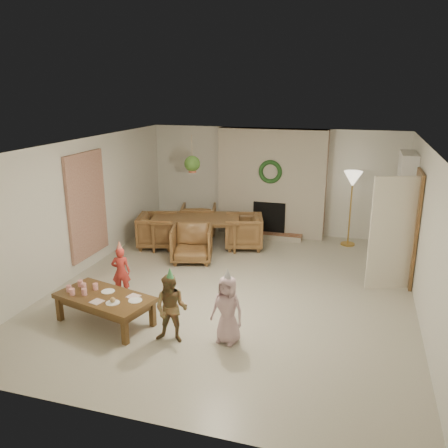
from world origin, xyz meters
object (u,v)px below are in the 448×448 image
at_px(dining_chair_near, 192,244).
at_px(dining_chair_left, 157,231).
at_px(coffee_table_top, 104,298).
at_px(dining_table, 196,233).
at_px(child_pink, 227,310).
at_px(dining_chair_far, 199,220).
at_px(child_plaid, 171,309).
at_px(dining_chair_right, 243,231).
at_px(child_red, 121,272).

distance_m(dining_chair_near, dining_chair_left, 1.19).
bearing_deg(dining_chair_left, dining_chair_near, -135.00).
bearing_deg(coffee_table_top, dining_table, 102.32).
xyz_separation_m(coffee_table_top, child_pink, (1.89, 0.02, 0.07)).
bearing_deg(dining_chair_far, child_plaid, 90.13).
bearing_deg(coffee_table_top, child_plaid, 5.10).
bearing_deg(child_plaid, dining_chair_right, 85.64).
bearing_deg(child_pink, child_red, 168.81).
relative_size(dining_chair_right, child_red, 0.95).
distance_m(coffee_table_top, child_pink, 1.89).
height_order(dining_chair_left, coffee_table_top, dining_chair_left).
height_order(dining_chair_left, child_plaid, child_plaid).
relative_size(dining_chair_near, child_pink, 0.84).
bearing_deg(child_pink, dining_chair_near, 131.30).
relative_size(coffee_table_top, child_red, 1.69).
bearing_deg(child_red, dining_chair_far, -110.97).
bearing_deg(dining_table, dining_chair_far, 90.00).
bearing_deg(dining_chair_near, coffee_table_top, -112.06).
distance_m(dining_table, child_red, 2.69).
xyz_separation_m(dining_table, child_plaid, (1.03, -3.78, 0.16)).
relative_size(dining_chair_left, dining_chair_right, 1.00).
height_order(dining_table, child_red, child_red).
height_order(dining_chair_near, child_red, child_red).
bearing_deg(dining_chair_right, dining_table, -90.00).
distance_m(dining_table, child_plaid, 3.92).
xyz_separation_m(dining_chair_left, child_plaid, (1.84, -3.56, 0.12)).
distance_m(dining_chair_left, dining_chair_right, 1.89).
relative_size(coffee_table_top, child_plaid, 1.48).
xyz_separation_m(dining_chair_near, child_plaid, (0.81, -2.97, 0.12)).
bearing_deg(dining_table, child_red, -112.78).
xyz_separation_m(dining_chair_near, dining_chair_right, (0.79, 1.08, 0.00)).
height_order(coffee_table_top, child_plaid, child_plaid).
bearing_deg(dining_chair_right, child_red, -40.17).
relative_size(dining_chair_right, child_plaid, 0.83).
xyz_separation_m(child_plaid, child_pink, (0.74, 0.21, -0.01)).
height_order(child_red, child_pink, child_pink).
xyz_separation_m(dining_chair_left, dining_chair_right, (1.82, 0.49, 0.00)).
height_order(dining_chair_far, dining_chair_left, same).
relative_size(dining_chair_far, child_pink, 0.84).
bearing_deg(dining_chair_right, dining_chair_near, -51.34).
bearing_deg(dining_chair_far, child_pink, 99.35).
bearing_deg(dining_chair_right, dining_chair_far, -128.66).
relative_size(dining_chair_far, coffee_table_top, 0.56).
xyz_separation_m(dining_chair_near, dining_chair_left, (-1.03, 0.59, 0.00)).
bearing_deg(child_plaid, dining_table, 100.66).
bearing_deg(dining_chair_near, child_red, -122.44).
bearing_deg(child_pink, coffee_table_top, -167.35).
bearing_deg(child_pink, dining_table, 128.31).
bearing_deg(child_plaid, coffee_table_top, 166.26).
height_order(dining_chair_near, dining_chair_right, same).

